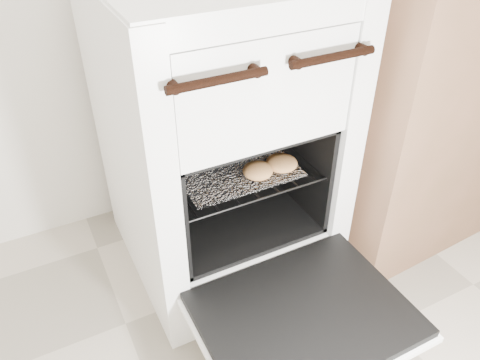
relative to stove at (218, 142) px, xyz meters
The scene contains 6 objects.
stove is the anchor object (origin of this frame).
oven_door 0.53m from the stove, 90.00° to the right, with size 0.51×0.39×0.04m.
oven_rack 0.07m from the stove, 90.00° to the right, with size 0.41×0.39×0.01m.
foil_sheet 0.09m from the stove, 90.00° to the right, with size 0.32×0.28×0.01m, color white.
baked_rolls 0.14m from the stove, 49.58° to the right, with size 0.20×0.26×0.05m.
counter 0.74m from the stove, ahead, with size 0.85×0.57×0.85m, color brown.
Camera 1 is at (-0.43, 0.14, 1.10)m, focal length 35.00 mm.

